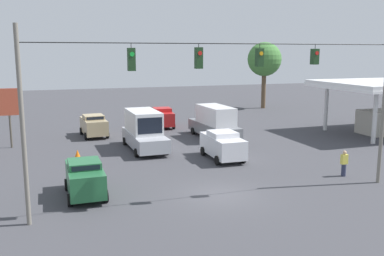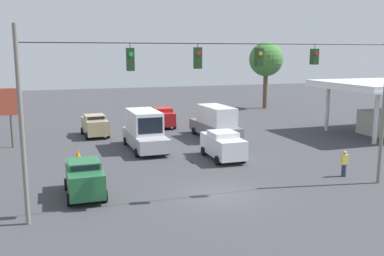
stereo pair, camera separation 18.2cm
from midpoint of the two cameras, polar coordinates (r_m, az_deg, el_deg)
The scene contains 14 objects.
ground_plane at distance 23.11m, azimuth 3.96°, elevation -8.88°, with size 140.00×140.00×0.00m, color #3D3D42.
overhead_signal_span at distance 21.03m, azimuth 4.83°, elevation 4.62°, with size 19.26×0.38×8.68m.
sedan_green_parked_shoulder at distance 23.31m, azimuth -13.94°, elevation -6.41°, with size 2.00×4.06×1.93m.
sedan_red_oncoming_deep at distance 43.20m, azimuth -3.74°, elevation 1.46°, with size 2.30×4.17×1.97m.
sedan_tan_withflow_far at distance 39.41m, azimuth -12.72°, elevation 0.38°, with size 2.29×4.30×1.95m.
box_truck_silver_withflow_mid at distance 33.44m, azimuth -6.20°, elevation -0.32°, with size 2.61×6.70×3.03m.
box_truck_grey_oncoming_far at distance 37.47m, azimuth 3.28°, elevation 0.74°, with size 2.62×7.01×2.88m.
sedan_white_crossing_near at distance 30.32m, azimuth 4.30°, elevation -2.24°, with size 2.16×4.45×2.00m.
traffic_cone_nearest at distance 25.26m, azimuth -13.70°, elevation -6.77°, with size 0.43×0.43×0.60m, color orange.
traffic_cone_second at distance 27.60m, azimuth -14.18°, elevation -5.35°, with size 0.43×0.43×0.60m, color orange.
traffic_cone_third at distance 29.55m, azimuth -14.47°, elevation -4.34°, with size 0.43×0.43×0.60m, color orange.
traffic_cone_fourth at distance 31.83m, azimuth -14.80°, elevation -3.32°, with size 0.43×0.43×0.60m, color orange.
pedestrian at distance 27.76m, azimuth 19.81°, elevation -4.51°, with size 0.40×0.28×1.60m.
tree_horizon_left at distance 58.36m, azimuth 9.94°, elevation 8.95°, with size 4.50×4.50×8.80m.
Camera 2 is at (8.31, 20.21, 7.51)m, focal length 40.00 mm.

